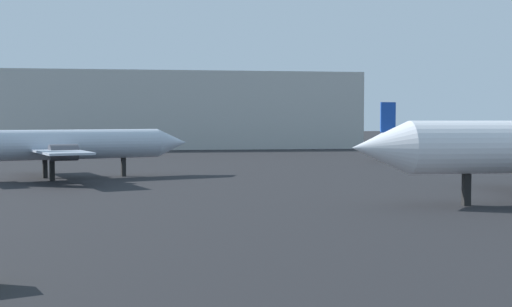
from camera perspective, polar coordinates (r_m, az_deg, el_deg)
airplane_distant at (r=69.90m, az=-16.34°, el=0.70°), size 26.38×21.01×9.91m
airplane_far_right at (r=101.67m, az=15.45°, el=0.99°), size 26.43×21.84×8.23m
terminal_building at (r=141.15m, az=-7.11°, el=3.56°), size 75.01×21.94×15.12m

